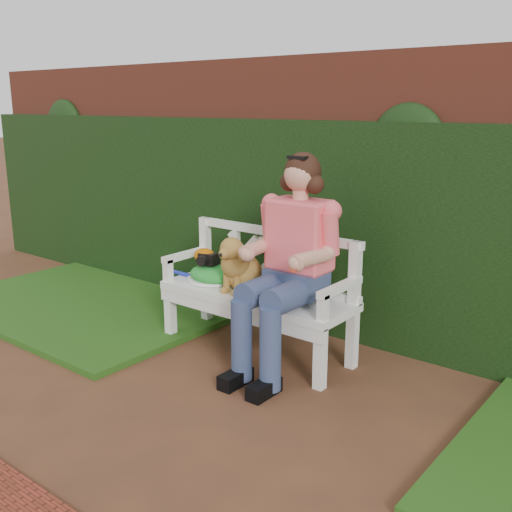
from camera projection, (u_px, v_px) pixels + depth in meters
The scene contains 11 objects.
ground at pixel (227, 428), 3.46m from camera, with size 60.00×60.00×0.00m, color #4B2C1D.
brick_wall at pixel (386, 200), 4.64m from camera, with size 10.00×0.30×2.20m, color brown.
ivy_hedge at pixel (371, 236), 4.53m from camera, with size 10.00×0.18×1.70m, color #1B3C14.
grass_left at pixel (96, 302), 5.59m from camera, with size 2.60×2.00×0.05m, color #204216.
garden_bench at pixel (256, 322), 4.47m from camera, with size 1.58×0.60×0.48m, color white, non-canonical shape.
seated_woman at pixel (295, 262), 4.11m from camera, with size 0.65×0.87×1.54m, color #E73B3B, non-canonical shape.
dog at pixel (241, 262), 4.40m from camera, with size 0.28×0.38×0.42m, color #A1722E, non-canonical shape.
tennis_racket at pixel (205, 279), 4.66m from camera, with size 0.70×0.29×0.03m, color white, non-canonical shape.
green_bag at pixel (214, 274), 4.62m from camera, with size 0.40×0.31×0.14m, color #1A7E2A, non-canonical shape.
camera_item at pixel (209, 259), 4.61m from camera, with size 0.14×0.10×0.09m, color black.
baseball_glove at pixel (205, 256), 4.65m from camera, with size 0.19×0.14×0.12m, color #BB5A04.
Camera 1 is at (2.06, -2.33, 1.83)m, focal length 42.00 mm.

